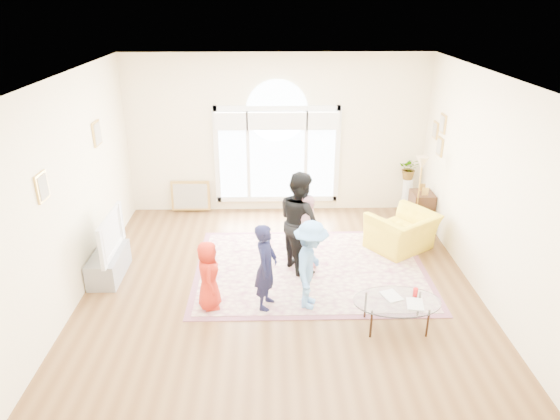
{
  "coord_description": "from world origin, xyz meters",
  "views": [
    {
      "loc": [
        -0.16,
        -6.74,
        4.2
      ],
      "look_at": [
        0.0,
        0.3,
        1.14
      ],
      "focal_mm": 32.0,
      "sensor_mm": 36.0,
      "label": 1
    }
  ],
  "objects_px": {
    "tv_console": "(109,265)",
    "television": "(105,234)",
    "coffee_table": "(397,302)",
    "armchair": "(402,232)",
    "area_rug": "(311,269)"
  },
  "relations": [
    {
      "from": "tv_console",
      "to": "television",
      "type": "bearing_deg",
      "value": 0.0
    },
    {
      "from": "television",
      "to": "tv_console",
      "type": "bearing_deg",
      "value": 180.0
    },
    {
      "from": "coffee_table",
      "to": "armchair",
      "type": "distance_m",
      "value": 2.35
    },
    {
      "from": "area_rug",
      "to": "television",
      "type": "relative_size",
      "value": 3.15
    },
    {
      "from": "coffee_table",
      "to": "armchair",
      "type": "xyz_separation_m",
      "value": [
        0.63,
        2.26,
        -0.06
      ]
    },
    {
      "from": "tv_console",
      "to": "armchair",
      "type": "bearing_deg",
      "value": 9.51
    },
    {
      "from": "coffee_table",
      "to": "armchair",
      "type": "height_order",
      "value": "armchair"
    },
    {
      "from": "television",
      "to": "coffee_table",
      "type": "bearing_deg",
      "value": -18.54
    },
    {
      "from": "tv_console",
      "to": "television",
      "type": "distance_m",
      "value": 0.54
    },
    {
      "from": "area_rug",
      "to": "television",
      "type": "xyz_separation_m",
      "value": [
        -3.26,
        -0.13,
        0.74
      ]
    },
    {
      "from": "area_rug",
      "to": "coffee_table",
      "type": "distance_m",
      "value": 1.91
    },
    {
      "from": "area_rug",
      "to": "coffee_table",
      "type": "bearing_deg",
      "value": -56.82
    },
    {
      "from": "television",
      "to": "armchair",
      "type": "distance_m",
      "value": 5.0
    },
    {
      "from": "tv_console",
      "to": "armchair",
      "type": "height_order",
      "value": "armchair"
    },
    {
      "from": "area_rug",
      "to": "armchair",
      "type": "xyz_separation_m",
      "value": [
        1.66,
        0.69,
        0.33
      ]
    }
  ]
}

